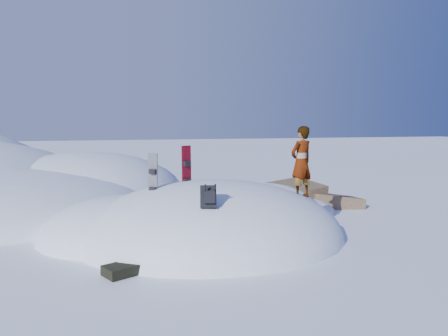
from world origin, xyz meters
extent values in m
plane|color=white|center=(0.00, 0.00, 0.00)|extent=(120.00, 120.00, 0.00)
ellipsoid|color=white|center=(0.00, 0.00, 0.00)|extent=(7.00, 6.00, 3.00)
ellipsoid|color=white|center=(-2.20, 0.60, 0.00)|extent=(4.40, 4.00, 2.20)
ellipsoid|color=white|center=(1.80, 0.80, 0.00)|extent=(3.60, 3.20, 2.50)
ellipsoid|color=white|center=(-6.00, 5.00, 0.00)|extent=(10.00, 9.00, 2.80)
ellipsoid|color=white|center=(-3.50, 7.50, 0.00)|extent=(8.00, 8.00, 3.60)
ellipsoid|color=white|center=(-5.50, 4.00, 0.00)|extent=(6.00, 5.00, 1.80)
cube|color=brown|center=(3.60, 3.40, 0.10)|extent=(2.82, 2.41, 1.62)
cube|color=brown|center=(5.20, 3.00, -0.10)|extent=(2.16, 1.80, 1.33)
cube|color=brown|center=(4.20, 4.60, 0.00)|extent=(2.08, 2.01, 1.10)
ellipsoid|color=white|center=(3.20, 2.40, 0.00)|extent=(3.20, 2.40, 1.00)
cube|color=#B4091F|center=(-0.56, 0.54, 1.61)|extent=(0.28, 0.18, 1.57)
cube|color=black|center=(-0.56, 0.48, 1.93)|extent=(0.22, 0.18, 0.13)
cube|color=black|center=(-0.56, 0.48, 1.46)|extent=(0.22, 0.18, 0.13)
cube|color=black|center=(-1.52, 0.00, 1.50)|extent=(0.26, 0.24, 1.50)
cube|color=black|center=(-1.52, -0.06, 1.80)|extent=(0.20, 0.20, 0.12)
cube|color=black|center=(-1.52, -0.06, 1.35)|extent=(0.20, 0.20, 0.12)
cube|color=black|center=(-0.50, -1.74, 1.40)|extent=(0.42, 0.43, 0.54)
cube|color=black|center=(-0.50, -1.89, 1.42)|extent=(0.27, 0.23, 0.29)
cylinder|color=black|center=(-0.60, -1.87, 1.53)|extent=(0.04, 0.20, 0.36)
cylinder|color=black|center=(-0.39, -1.87, 1.53)|extent=(0.04, 0.20, 0.36)
cube|color=black|center=(-2.36, -2.26, 0.11)|extent=(0.87, 0.77, 0.20)
cube|color=black|center=(-2.03, -2.04, 0.20)|extent=(0.42, 0.33, 0.13)
imported|color=slate|center=(2.39, -0.26, 1.96)|extent=(0.81, 0.67, 1.90)
camera|label=1|loc=(-2.59, -10.89, 3.05)|focal=35.00mm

